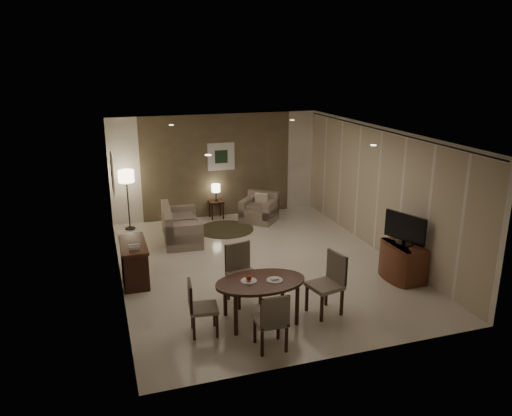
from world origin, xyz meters
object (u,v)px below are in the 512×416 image
object	(u,v)px
tv_cabinet	(403,261)
side_table	(216,210)
dining_table	(260,301)
chair_near	(270,319)
console_desk	(134,262)
armchair	(259,208)
floor_lamp	(128,200)
chair_left	(204,308)
sofa	(181,224)
chair_far	(244,275)
chair_right	(325,285)

from	to	relation	value
tv_cabinet	side_table	distance (m)	5.37
dining_table	chair_near	world-z (taller)	chair_near
console_desk	side_table	world-z (taller)	console_desk
dining_table	chair_near	size ratio (longest dim) A/B	1.60
armchair	floor_lamp	size ratio (longest dim) A/B	0.56
chair_left	sofa	bearing A→B (deg)	1.17
tv_cabinet	dining_table	size ratio (longest dim) A/B	0.62
dining_table	floor_lamp	distance (m)	5.51
chair_near	side_table	xyz separation A→B (m)	(0.70, 6.22, -0.22)
dining_table	console_desk	bearing A→B (deg)	129.75
dining_table	floor_lamp	xyz separation A→B (m)	(-1.66, 5.24, 0.40)
dining_table	chair_far	size ratio (longest dim) A/B	1.44
tv_cabinet	armchair	size ratio (longest dim) A/B	1.08
chair_near	armchair	world-z (taller)	chair_near
chair_far	armchair	world-z (taller)	chair_far
console_desk	chair_far	size ratio (longest dim) A/B	1.18
chair_far	console_desk	bearing A→B (deg)	127.80
chair_left	floor_lamp	bearing A→B (deg)	13.97
chair_far	floor_lamp	distance (m)	4.83
chair_far	side_table	xyz separation A→B (m)	(0.65, 4.73, -0.27)
dining_table	floor_lamp	world-z (taller)	floor_lamp
chair_left	dining_table	bearing A→B (deg)	-76.74
chair_right	side_table	size ratio (longest dim) A/B	2.16
tv_cabinet	floor_lamp	size ratio (longest dim) A/B	0.61
dining_table	side_table	bearing A→B (deg)	83.88
console_desk	dining_table	xyz separation A→B (m)	(1.80, -2.16, -0.03)
chair_near	floor_lamp	xyz separation A→B (m)	(-1.55, 6.04, 0.29)
tv_cabinet	chair_right	distance (m)	2.17
sofa	floor_lamp	size ratio (longest dim) A/B	1.10
armchair	side_table	bearing A→B (deg)	-170.38
chair_far	chair_left	world-z (taller)	chair_far
chair_left	sofa	size ratio (longest dim) A/B	0.53
chair_far	armchair	size ratio (longest dim) A/B	1.23
chair_left	chair_right	xyz separation A→B (m)	(2.02, 0.00, 0.08)
sofa	floor_lamp	xyz separation A→B (m)	(-1.10, 1.13, 0.36)
chair_far	side_table	world-z (taller)	chair_far
dining_table	chair_right	world-z (taller)	chair_right
console_desk	floor_lamp	distance (m)	3.10
chair_right	armchair	size ratio (longest dim) A/B	1.23
chair_left	chair_near	bearing A→B (deg)	-123.33
chair_left	floor_lamp	world-z (taller)	floor_lamp
tv_cabinet	sofa	bearing A→B (deg)	136.72
chair_right	side_table	world-z (taller)	chair_right
console_desk	tv_cabinet	size ratio (longest dim) A/B	1.33
side_table	chair_right	bearing A→B (deg)	-84.91
armchair	tv_cabinet	bearing A→B (deg)	-29.15
chair_near	chair_left	size ratio (longest dim) A/B	1.05
console_desk	sofa	bearing A→B (deg)	57.58
console_desk	side_table	size ratio (longest dim) A/B	2.53
chair_left	tv_cabinet	bearing A→B (deg)	-72.74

